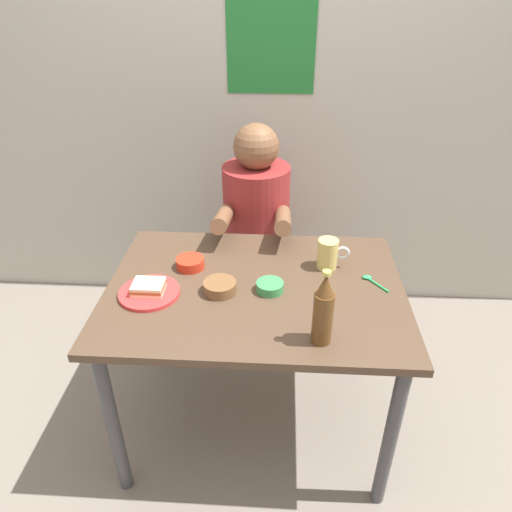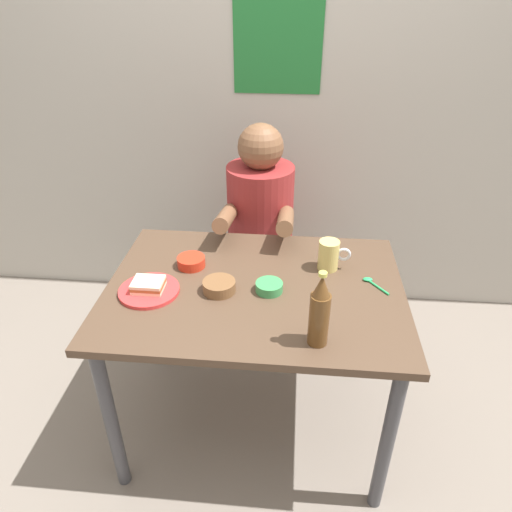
{
  "view_description": "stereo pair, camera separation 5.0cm",
  "coord_description": "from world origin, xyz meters",
  "px_view_note": "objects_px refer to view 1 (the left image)",
  "views": [
    {
      "loc": [
        0.09,
        -1.42,
        1.73
      ],
      "look_at": [
        0.0,
        0.05,
        0.84
      ],
      "focal_mm": 32.72,
      "sensor_mm": 36.0,
      "label": 1
    },
    {
      "loc": [
        0.14,
        -1.41,
        1.73
      ],
      "look_at": [
        0.0,
        0.05,
        0.84
      ],
      "focal_mm": 32.72,
      "sensor_mm": 36.0,
      "label": 2
    }
  ],
  "objects_px": {
    "sandwich": "(148,287)",
    "dip_bowl_green": "(270,286)",
    "dining_table": "(255,306)",
    "person_seated": "(256,208)",
    "beer_mug": "(328,254)",
    "beer_bottle": "(323,311)",
    "stool": "(256,278)",
    "plate_orange": "(149,293)"
  },
  "relations": [
    {
      "from": "stool",
      "to": "plate_orange",
      "type": "bearing_deg",
      "value": -116.14
    },
    {
      "from": "dining_table",
      "to": "beer_mug",
      "type": "bearing_deg",
      "value": 28.35
    },
    {
      "from": "dining_table",
      "to": "beer_bottle",
      "type": "bearing_deg",
      "value": -51.98
    },
    {
      "from": "stool",
      "to": "plate_orange",
      "type": "xyz_separation_m",
      "value": [
        -0.35,
        -0.7,
        0.4
      ]
    },
    {
      "from": "sandwich",
      "to": "beer_bottle",
      "type": "bearing_deg",
      "value": -19.41
    },
    {
      "from": "dining_table",
      "to": "plate_orange",
      "type": "relative_size",
      "value": 5.0
    },
    {
      "from": "stool",
      "to": "dining_table",
      "type": "bearing_deg",
      "value": -86.96
    },
    {
      "from": "beer_bottle",
      "to": "dip_bowl_green",
      "type": "bearing_deg",
      "value": 122.94
    },
    {
      "from": "plate_orange",
      "to": "stool",
      "type": "bearing_deg",
      "value": 63.86
    },
    {
      "from": "sandwich",
      "to": "beer_bottle",
      "type": "xyz_separation_m",
      "value": [
        0.6,
        -0.21,
        0.09
      ]
    },
    {
      "from": "dining_table",
      "to": "plate_orange",
      "type": "bearing_deg",
      "value": -168.88
    },
    {
      "from": "person_seated",
      "to": "sandwich",
      "type": "bearing_deg",
      "value": -116.51
    },
    {
      "from": "person_seated",
      "to": "beer_bottle",
      "type": "xyz_separation_m",
      "value": [
        0.26,
        -0.91,
        0.09
      ]
    },
    {
      "from": "sandwich",
      "to": "dip_bowl_green",
      "type": "xyz_separation_m",
      "value": [
        0.43,
        0.05,
        -0.01
      ]
    },
    {
      "from": "dining_table",
      "to": "person_seated",
      "type": "distance_m",
      "value": 0.63
    },
    {
      "from": "sandwich",
      "to": "beer_mug",
      "type": "relative_size",
      "value": 0.87
    },
    {
      "from": "person_seated",
      "to": "beer_bottle",
      "type": "height_order",
      "value": "person_seated"
    },
    {
      "from": "sandwich",
      "to": "dip_bowl_green",
      "type": "distance_m",
      "value": 0.44
    },
    {
      "from": "person_seated",
      "to": "dip_bowl_green",
      "type": "relative_size",
      "value": 7.2
    },
    {
      "from": "beer_mug",
      "to": "sandwich",
      "type": "bearing_deg",
      "value": -161.17
    },
    {
      "from": "person_seated",
      "to": "beer_bottle",
      "type": "distance_m",
      "value": 0.95
    },
    {
      "from": "stool",
      "to": "plate_orange",
      "type": "height_order",
      "value": "plate_orange"
    },
    {
      "from": "dip_bowl_green",
      "to": "person_seated",
      "type": "bearing_deg",
      "value": 97.83
    },
    {
      "from": "beer_bottle",
      "to": "person_seated",
      "type": "bearing_deg",
      "value": 105.89
    },
    {
      "from": "plate_orange",
      "to": "beer_mug",
      "type": "distance_m",
      "value": 0.69
    },
    {
      "from": "plate_orange",
      "to": "beer_mug",
      "type": "bearing_deg",
      "value": 18.83
    },
    {
      "from": "sandwich",
      "to": "beer_mug",
      "type": "distance_m",
      "value": 0.69
    },
    {
      "from": "plate_orange",
      "to": "dip_bowl_green",
      "type": "xyz_separation_m",
      "value": [
        0.43,
        0.05,
        0.01
      ]
    },
    {
      "from": "stool",
      "to": "sandwich",
      "type": "height_order",
      "value": "sandwich"
    },
    {
      "from": "person_seated",
      "to": "beer_mug",
      "type": "bearing_deg",
      "value": -56.66
    },
    {
      "from": "dining_table",
      "to": "beer_mug",
      "type": "xyz_separation_m",
      "value": [
        0.28,
        0.15,
        0.15
      ]
    },
    {
      "from": "beer_mug",
      "to": "dip_bowl_green",
      "type": "bearing_deg",
      "value": -141.59
    },
    {
      "from": "dining_table",
      "to": "beer_bottle",
      "type": "height_order",
      "value": "beer_bottle"
    },
    {
      "from": "beer_bottle",
      "to": "stool",
      "type": "bearing_deg",
      "value": 105.71
    },
    {
      "from": "stool",
      "to": "sandwich",
      "type": "bearing_deg",
      "value": -116.14
    },
    {
      "from": "beer_mug",
      "to": "beer_bottle",
      "type": "xyz_separation_m",
      "value": [
        -0.05,
        -0.44,
        0.06
      ]
    },
    {
      "from": "plate_orange",
      "to": "beer_mug",
      "type": "relative_size",
      "value": 1.75
    },
    {
      "from": "beer_bottle",
      "to": "dip_bowl_green",
      "type": "height_order",
      "value": "beer_bottle"
    },
    {
      "from": "beer_mug",
      "to": "dip_bowl_green",
      "type": "distance_m",
      "value": 0.28
    },
    {
      "from": "stool",
      "to": "beer_bottle",
      "type": "xyz_separation_m",
      "value": [
        0.26,
        -0.92,
        0.51
      ]
    },
    {
      "from": "beer_mug",
      "to": "dip_bowl_green",
      "type": "xyz_separation_m",
      "value": [
        -0.22,
        -0.17,
        -0.04
      ]
    },
    {
      "from": "person_seated",
      "to": "dip_bowl_green",
      "type": "distance_m",
      "value": 0.65
    }
  ]
}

